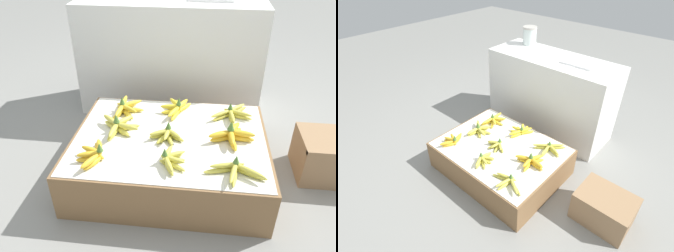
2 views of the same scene
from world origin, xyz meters
TOP-DOWN VIEW (x-y plane):
  - ground_plane at (0.00, 0.00)m, footprint 10.00×10.00m
  - display_platform at (0.00, 0.00)m, footprint 1.00×0.77m
  - back_vendor_table at (-0.09, 0.83)m, footprint 1.24×0.48m
  - wooden_crate at (0.88, 0.11)m, footprint 0.38×0.29m
  - banana_bunch_front_left at (-0.33, -0.23)m, footprint 0.13×0.24m
  - banana_bunch_front_midleft at (0.03, -0.22)m, footprint 0.13×0.20m
  - banana_bunch_front_midright at (0.32, -0.27)m, footprint 0.28×0.16m
  - banana_bunch_middle_left at (-0.27, 0.02)m, footprint 0.23×0.24m
  - banana_bunch_middle_midleft at (-0.01, -0.03)m, footprint 0.19×0.13m
  - banana_bunch_middle_midright at (0.31, -0.00)m, footprint 0.24×0.22m
  - banana_bunch_back_left at (-0.29, 0.22)m, footprint 0.17×0.25m
  - banana_bunch_back_midleft at (0.01, 0.25)m, footprint 0.18×0.25m
  - banana_bunch_back_midright at (0.33, 0.23)m, footprint 0.24×0.24m

SIDE VIEW (x-z plane):
  - ground_plane at x=0.00m, z-range 0.00..0.00m
  - wooden_crate at x=0.88m, z-range 0.00..0.24m
  - display_platform at x=0.00m, z-range 0.00..0.26m
  - banana_bunch_front_midleft at x=0.03m, z-range 0.24..0.32m
  - banana_bunch_back_midright at x=0.33m, z-range 0.24..0.32m
  - banana_bunch_middle_midleft at x=-0.01m, z-range 0.24..0.33m
  - banana_bunch_front_midright at x=0.32m, z-range 0.24..0.33m
  - banana_bunch_back_midleft at x=0.01m, z-range 0.24..0.33m
  - banana_bunch_back_left at x=-0.29m, z-range 0.24..0.33m
  - banana_bunch_middle_left at x=-0.27m, z-range 0.24..0.34m
  - banana_bunch_front_left at x=-0.33m, z-range 0.24..0.33m
  - banana_bunch_middle_midright at x=0.31m, z-range 0.24..0.34m
  - back_vendor_table at x=-0.09m, z-range 0.00..0.77m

